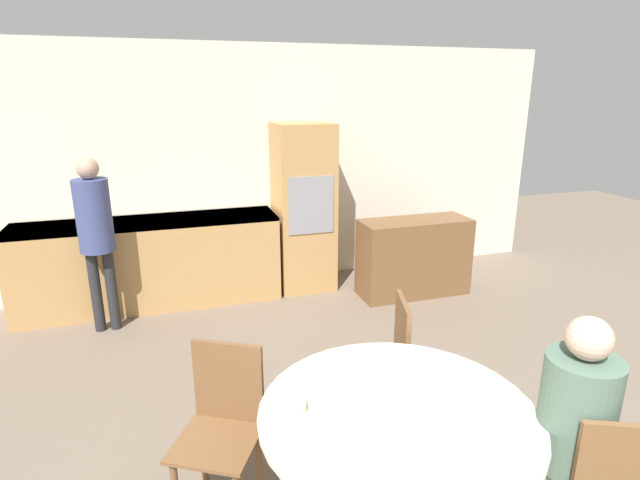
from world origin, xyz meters
name	(u,v)px	position (x,y,z in m)	size (l,w,h in m)	color
wall_back	(265,168)	(0.00, 4.93, 1.30)	(6.80, 0.05, 2.60)	silver
kitchen_counter	(151,261)	(-1.27, 4.59, 0.46)	(2.55, 0.60, 0.89)	tan
oven_unit	(303,208)	(0.34, 4.59, 0.90)	(0.60, 0.59, 1.80)	tan
sideboard	(414,257)	(1.40, 4.02, 0.41)	(1.17, 0.45, 0.82)	brown
dining_table	(396,450)	(-0.17, 1.23, 0.54)	(1.26, 1.26, 0.75)	brown
chair_far_left	(223,419)	(-0.90, 1.75, 0.50)	(0.55, 0.55, 0.89)	brown
chair_far_right	(386,358)	(0.17, 2.06, 0.50)	(0.50, 0.50, 0.89)	brown
person_seated	(578,430)	(0.52, 0.90, 0.72)	(0.31, 0.38, 1.25)	#262628
person_standing	(95,226)	(-1.68, 4.10, 0.99)	(0.30, 0.30, 1.59)	#262628
cup	(476,449)	(-0.02, 0.87, 0.79)	(0.07, 0.07, 0.08)	silver
bowl_near	(287,407)	(-0.65, 1.38, 0.77)	(0.17, 0.17, 0.05)	beige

